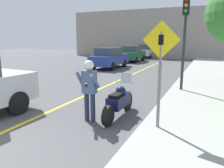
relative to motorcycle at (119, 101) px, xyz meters
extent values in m
cube|color=yellow|center=(-2.30, 2.41, -0.49)|extent=(0.12, 36.00, 0.01)
cube|color=gray|center=(-1.70, 22.41, 2.55)|extent=(28.00, 1.20, 6.09)
cylinder|color=black|center=(0.00, -0.80, -0.20)|extent=(0.14, 0.59, 0.59)
cylinder|color=black|center=(0.00, 0.77, -0.20)|extent=(0.14, 0.59, 0.59)
cube|color=#0C1433|center=(0.00, -0.01, 0.03)|extent=(0.40, 1.08, 0.36)
sphere|color=#0C1433|center=(0.00, 0.14, 0.29)|extent=(0.32, 0.32, 0.32)
cube|color=black|center=(0.00, -0.26, 0.25)|extent=(0.28, 0.48, 0.10)
cylinder|color=silver|center=(0.00, 0.53, 0.51)|extent=(0.62, 0.03, 0.03)
cube|color=silver|center=(0.00, 0.60, 0.63)|extent=(0.36, 0.12, 0.31)
cylinder|color=#282D4C|center=(-0.74, -0.68, -0.07)|extent=(0.14, 0.14, 0.85)
cylinder|color=#282D4C|center=(-0.54, -0.68, -0.07)|extent=(0.14, 0.14, 0.85)
cube|color=slate|center=(-0.64, -0.68, 0.68)|extent=(0.40, 0.22, 0.65)
cylinder|color=slate|center=(-0.89, -0.78, 0.78)|extent=(0.09, 0.39, 0.50)
cylinder|color=slate|center=(-0.39, -0.80, 0.74)|extent=(0.09, 0.45, 0.45)
sphere|color=tan|center=(-0.64, -0.68, 1.11)|extent=(0.23, 0.23, 0.23)
sphere|color=white|center=(-0.64, -0.68, 1.16)|extent=(0.28, 0.28, 0.28)
cube|color=black|center=(-0.58, -0.96, 0.65)|extent=(0.06, 0.05, 0.11)
cylinder|color=black|center=(-3.03, -1.11, -0.11)|extent=(0.27, 0.77, 0.76)
cylinder|color=slate|center=(1.35, -0.66, 0.86)|extent=(0.08, 0.08, 2.39)
cube|color=yellow|center=(1.35, -0.68, 1.86)|extent=(0.91, 0.02, 0.91)
cube|color=black|center=(1.35, -0.70, 1.86)|extent=(0.12, 0.01, 0.24)
cylinder|color=#2D2D30|center=(1.37, 4.01, 1.64)|extent=(0.12, 0.12, 3.96)
cube|color=black|center=(1.37, 3.99, 3.24)|extent=(0.26, 0.22, 0.76)
sphere|color=gold|center=(1.37, 3.87, 3.24)|extent=(0.14, 0.14, 0.14)
sphere|color=green|center=(1.37, 3.87, 3.02)|extent=(0.14, 0.14, 0.14)
cylinder|color=black|center=(-5.97, 11.81, -0.17)|extent=(0.22, 0.64, 0.64)
cylinder|color=black|center=(-4.31, 11.81, -0.17)|extent=(0.22, 0.64, 0.64)
cylinder|color=black|center=(-5.97, 9.21, -0.17)|extent=(0.22, 0.64, 0.64)
cylinder|color=black|center=(-4.31, 9.21, -0.17)|extent=(0.22, 0.64, 0.64)
cube|color=navy|center=(-5.14, 10.51, 0.21)|extent=(1.80, 4.20, 0.76)
cube|color=#38424C|center=(-5.14, 10.34, 0.89)|extent=(1.58, 2.18, 0.60)
cylinder|color=black|center=(-6.00, 17.64, -0.17)|extent=(0.22, 0.64, 0.64)
cylinder|color=black|center=(-4.34, 17.64, -0.17)|extent=(0.22, 0.64, 0.64)
cylinder|color=black|center=(-6.00, 15.04, -0.17)|extent=(0.22, 0.64, 0.64)
cylinder|color=black|center=(-4.34, 15.04, -0.17)|extent=(0.22, 0.64, 0.64)
cube|color=#1E6033|center=(-5.17, 16.34, 0.21)|extent=(1.80, 4.20, 0.76)
cube|color=#38424C|center=(-5.17, 16.17, 0.89)|extent=(1.58, 2.18, 0.60)
cylinder|color=black|center=(-6.02, 23.49, -0.17)|extent=(0.22, 0.64, 0.64)
cylinder|color=black|center=(-4.36, 23.49, -0.17)|extent=(0.22, 0.64, 0.64)
cylinder|color=black|center=(-6.02, 20.89, -0.17)|extent=(0.22, 0.64, 0.64)
cylinder|color=black|center=(-4.36, 20.89, -0.17)|extent=(0.22, 0.64, 0.64)
cube|color=white|center=(-5.19, 22.19, 0.21)|extent=(1.80, 4.20, 0.76)
cube|color=#38424C|center=(-5.19, 22.02, 0.89)|extent=(1.58, 2.18, 0.60)
camera|label=1|loc=(2.43, -5.98, 1.88)|focal=35.00mm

